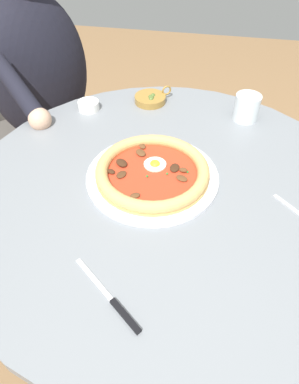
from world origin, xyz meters
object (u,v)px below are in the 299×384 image
(water_glass, at_px, (246,109))
(steak_knife, at_px, (115,304))
(diner_person, at_px, (49,118))
(olive_pan, at_px, (151,99))
(dining_table, at_px, (164,220))
(ramekin_capers, at_px, (89,105))
(pizza_on_plate, at_px, (152,172))
(cafe_chair_diner, at_px, (34,103))

(water_glass, xyz_separation_m, steak_knife, (-0.68, 0.24, -0.03))
(diner_person, bearing_deg, olive_pan, -103.82)
(olive_pan, bearing_deg, water_glass, -98.57)
(dining_table, bearing_deg, ramekin_capers, 43.96)
(pizza_on_plate, bearing_deg, olive_pan, 11.04)
(steak_knife, xyz_separation_m, ramekin_capers, (0.65, 0.26, 0.01))
(pizza_on_plate, relative_size, ramekin_capers, 4.99)
(steak_knife, bearing_deg, pizza_on_plate, -0.73)
(ramekin_capers, height_order, diner_person, diner_person)
(pizza_on_plate, height_order, ramekin_capers, pizza_on_plate)
(ramekin_capers, bearing_deg, pizza_on_plate, -137.89)
(dining_table, relative_size, pizza_on_plate, 3.03)
(ramekin_capers, height_order, cafe_chair_diner, cafe_chair_diner)
(dining_table, height_order, ramekin_capers, ramekin_capers)
(steak_knife, relative_size, diner_person, 0.14)
(water_glass, height_order, cafe_chair_diner, cafe_chair_diner)
(ramekin_capers, bearing_deg, olive_pan, -66.19)
(dining_table, xyz_separation_m, steak_knife, (-0.34, 0.04, 0.13))
(pizza_on_plate, relative_size, olive_pan, 2.89)
(dining_table, xyz_separation_m, diner_person, (0.50, 0.55, -0.05))
(steak_knife, xyz_separation_m, cafe_chair_diner, (0.94, 0.62, -0.19))
(pizza_on_plate, bearing_deg, ramekin_capers, 42.11)
(dining_table, xyz_separation_m, ramekin_capers, (0.31, 0.30, 0.15))
(olive_pan, bearing_deg, ramekin_capers, 113.81)
(cafe_chair_diner, bearing_deg, olive_pan, -110.82)
(olive_pan, bearing_deg, dining_table, -164.25)
(water_glass, height_order, steak_knife, water_glass)
(pizza_on_plate, distance_m, cafe_chair_diner, 0.88)
(ramekin_capers, distance_m, diner_person, 0.38)
(dining_table, bearing_deg, olive_pan, 15.75)
(ramekin_capers, bearing_deg, cafe_chair_diner, 51.16)
(pizza_on_plate, xyz_separation_m, ramekin_capers, (0.29, 0.26, -0.00))
(diner_person, bearing_deg, cafe_chair_diner, 47.06)
(dining_table, xyz_separation_m, cafe_chair_diner, (0.60, 0.66, -0.05))
(pizza_on_plate, relative_size, water_glass, 4.24)
(dining_table, distance_m, steak_knife, 0.37)
(cafe_chair_diner, bearing_deg, diner_person, -132.94)
(olive_pan, xyz_separation_m, cafe_chair_diner, (0.21, 0.55, -0.20))
(pizza_on_plate, xyz_separation_m, diner_person, (0.48, 0.52, -0.20))
(pizza_on_plate, relative_size, steak_knife, 2.08)
(dining_table, bearing_deg, cafe_chair_diner, 47.71)
(steak_knife, relative_size, olive_pan, 1.39)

